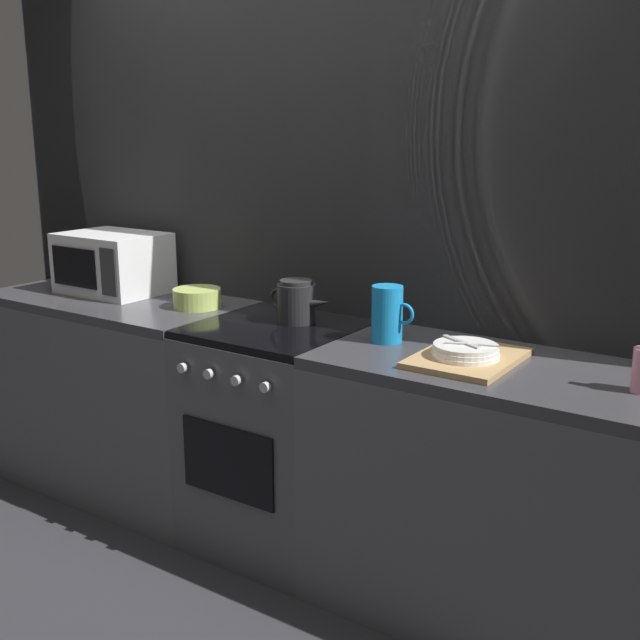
{
  "coord_description": "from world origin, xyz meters",
  "views": [
    {
      "loc": [
        1.74,
        -2.27,
        1.64
      ],
      "look_at": [
        0.2,
        0.0,
        0.95
      ],
      "focal_mm": 43.51,
      "sensor_mm": 36.0,
      "label": 1
    }
  ],
  "objects_px": {
    "pitcher": "(387,314)",
    "stove_unit": "(278,436)",
    "dish_pile": "(467,355)",
    "mixing_bowl": "(197,298)",
    "kettle": "(297,302)",
    "microwave": "(113,263)"
  },
  "relations": [
    {
      "from": "stove_unit",
      "to": "microwave",
      "type": "bearing_deg",
      "value": 175.55
    },
    {
      "from": "kettle",
      "to": "stove_unit",
      "type": "bearing_deg",
      "value": -110.67
    },
    {
      "from": "microwave",
      "to": "dish_pile",
      "type": "distance_m",
      "value": 1.79
    },
    {
      "from": "mixing_bowl",
      "to": "dish_pile",
      "type": "relative_size",
      "value": 0.5
    },
    {
      "from": "kettle",
      "to": "mixing_bowl",
      "type": "bearing_deg",
      "value": -176.6
    },
    {
      "from": "mixing_bowl",
      "to": "pitcher",
      "type": "xyz_separation_m",
      "value": [
        0.92,
        -0.02,
        0.06
      ]
    },
    {
      "from": "pitcher",
      "to": "stove_unit",
      "type": "bearing_deg",
      "value": -175.12
    },
    {
      "from": "microwave",
      "to": "mixing_bowl",
      "type": "xyz_separation_m",
      "value": [
        0.53,
        -0.02,
        -0.1
      ]
    },
    {
      "from": "stove_unit",
      "to": "pitcher",
      "type": "bearing_deg",
      "value": 4.88
    },
    {
      "from": "pitcher",
      "to": "dish_pile",
      "type": "height_order",
      "value": "pitcher"
    },
    {
      "from": "microwave",
      "to": "pitcher",
      "type": "relative_size",
      "value": 2.3
    },
    {
      "from": "kettle",
      "to": "pitcher",
      "type": "bearing_deg",
      "value": -6.48
    },
    {
      "from": "mixing_bowl",
      "to": "pitcher",
      "type": "height_order",
      "value": "pitcher"
    },
    {
      "from": "microwave",
      "to": "kettle",
      "type": "xyz_separation_m",
      "value": [
        1.02,
        0.01,
        -0.05
      ]
    },
    {
      "from": "pitcher",
      "to": "kettle",
      "type": "bearing_deg",
      "value": 173.52
    },
    {
      "from": "kettle",
      "to": "dish_pile",
      "type": "relative_size",
      "value": 0.71
    },
    {
      "from": "microwave",
      "to": "kettle",
      "type": "relative_size",
      "value": 1.62
    },
    {
      "from": "dish_pile",
      "to": "pitcher",
      "type": "bearing_deg",
      "value": 168.29
    },
    {
      "from": "mixing_bowl",
      "to": "pitcher",
      "type": "distance_m",
      "value": 0.92
    },
    {
      "from": "kettle",
      "to": "pitcher",
      "type": "xyz_separation_m",
      "value": [
        0.43,
        -0.05,
        0.02
      ]
    },
    {
      "from": "dish_pile",
      "to": "stove_unit",
      "type": "bearing_deg",
      "value": 177.88
    },
    {
      "from": "stove_unit",
      "to": "dish_pile",
      "type": "relative_size",
      "value": 2.25
    }
  ]
}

